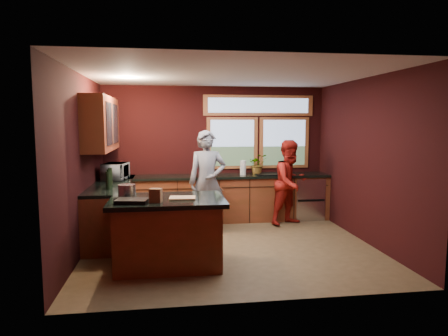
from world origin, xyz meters
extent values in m
plane|color=brown|center=(0.00, 0.00, 0.00)|extent=(4.50, 4.50, 0.00)
cube|color=black|center=(0.00, 2.00, 1.35)|extent=(4.50, 0.02, 2.70)
cube|color=black|center=(0.00, -2.00, 1.35)|extent=(4.50, 0.02, 2.70)
cube|color=black|center=(-2.25, 0.00, 1.35)|extent=(0.02, 4.00, 2.70)
cube|color=black|center=(2.25, 0.00, 1.35)|extent=(0.02, 4.00, 2.70)
cube|color=silver|center=(0.00, 0.00, 2.70)|extent=(4.50, 4.00, 0.02)
cube|color=#7485A1|center=(0.35, 1.99, 1.55)|extent=(1.06, 0.02, 1.06)
cube|color=#7485A1|center=(1.45, 1.99, 1.55)|extent=(1.06, 0.02, 1.06)
cube|color=#9B552D|center=(0.90, 1.99, 2.32)|extent=(2.30, 0.02, 0.42)
cube|color=#592F15|center=(-2.07, 0.85, 1.95)|extent=(0.36, 1.80, 0.90)
cube|color=#592F15|center=(0.00, 1.70, 0.44)|extent=(4.50, 0.60, 0.88)
cube|color=black|center=(0.00, 1.69, 0.91)|extent=(4.50, 0.64, 0.05)
cube|color=#B7B7BC|center=(1.85, 1.68, 0.42)|extent=(0.60, 0.58, 0.85)
cube|color=black|center=(1.10, 1.66, 0.91)|extent=(0.66, 0.46, 0.05)
cube|color=#592F15|center=(-1.95, 0.85, 0.44)|extent=(0.60, 2.30, 0.88)
cube|color=black|center=(-1.94, 0.85, 0.91)|extent=(0.64, 2.30, 0.05)
cube|color=#592F15|center=(-0.98, -0.72, 0.44)|extent=(1.40, 0.90, 0.88)
cube|color=black|center=(-0.98, -0.72, 0.92)|extent=(1.55, 1.05, 0.06)
imported|color=slate|center=(-0.28, 0.88, 0.92)|extent=(0.67, 0.45, 1.84)
imported|color=#A61B13|center=(1.37, 1.25, 0.82)|extent=(0.99, 0.92, 1.64)
imported|color=#999999|center=(-1.92, 1.31, 1.08)|extent=(0.47, 0.61, 0.31)
imported|color=#999999|center=(0.83, 1.75, 1.13)|extent=(0.37, 0.32, 0.41)
cylinder|color=silver|center=(0.52, 1.70, 1.07)|extent=(0.12, 0.12, 0.28)
cube|color=tan|center=(-0.78, -0.77, 0.95)|extent=(0.37, 0.28, 0.02)
cylinder|color=#ACACB1|center=(-1.53, -0.57, 1.03)|extent=(0.24, 0.24, 0.18)
cube|color=brown|center=(-1.13, -0.97, 1.03)|extent=(0.17, 0.15, 0.18)
cube|color=black|center=(-1.43, -0.97, 0.97)|extent=(0.44, 0.34, 0.05)
camera|label=1|loc=(-0.97, -6.12, 1.97)|focal=32.00mm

